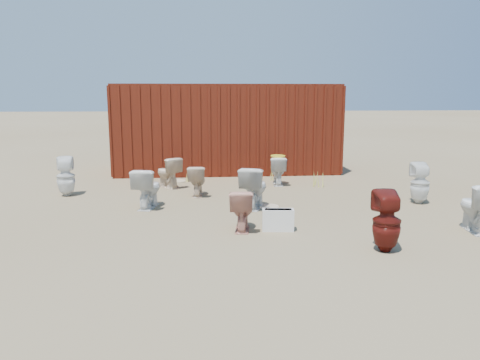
{
  "coord_description": "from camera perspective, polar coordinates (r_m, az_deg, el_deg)",
  "views": [
    {
      "loc": [
        -0.73,
        -8.03,
        2.16
      ],
      "look_at": [
        0.0,
        0.6,
        0.55
      ],
      "focal_mm": 35.0,
      "sensor_mm": 36.0,
      "label": 1
    }
  ],
  "objects": [
    {
      "name": "weed_clump_a",
      "position": [
        11.57,
        -12.22,
        0.28
      ],
      "size": [
        0.36,
        0.36,
        0.3
      ],
      "primitive_type": "cone",
      "color": "#C9C950",
      "rests_on": "ground"
    },
    {
      "name": "shipping_container",
      "position": [
        13.29,
        -1.68,
        6.38
      ],
      "size": [
        6.0,
        2.4,
        2.4
      ],
      "primitive_type": "cube",
      "color": "#531E0D",
      "rests_on": "ground"
    },
    {
      "name": "loose_tank",
      "position": [
        7.49,
        4.65,
        -4.87
      ],
      "size": [
        0.52,
        0.25,
        0.35
      ],
      "primitive_type": "cube",
      "rotation": [
        0.0,
        0.0,
        -0.11
      ],
      "color": "silver",
      "rests_on": "ground"
    },
    {
      "name": "toilet_back_yellowlid",
      "position": [
        11.21,
        4.62,
        1.15
      ],
      "size": [
        0.44,
        0.7,
        0.68
      ],
      "primitive_type": "imported",
      "rotation": [
        0.0,
        0.0,
        3.05
      ],
      "color": "white",
      "rests_on": "ground"
    },
    {
      "name": "toilet_back_beige_left",
      "position": [
        10.93,
        -8.78,
        0.91
      ],
      "size": [
        0.73,
        0.8,
        0.71
      ],
      "primitive_type": "imported",
      "rotation": [
        0.0,
        0.0,
        3.74
      ],
      "color": "beige",
      "rests_on": "ground"
    },
    {
      "name": "weed_clump_f",
      "position": [
        9.26,
        16.78,
        -2.58
      ],
      "size": [
        0.28,
        0.28,
        0.26
      ],
      "primitive_type": "cone",
      "color": "#C9C950",
      "rests_on": "ground"
    },
    {
      "name": "weed_clump_b",
      "position": [
        10.81,
        2.56,
        -0.32
      ],
      "size": [
        0.32,
        0.32,
        0.26
      ],
      "primitive_type": "cone",
      "color": "#C9C950",
      "rests_on": "ground"
    },
    {
      "name": "weed_clump_c",
      "position": [
        11.15,
        9.29,
        0.14
      ],
      "size": [
        0.36,
        0.36,
        0.35
      ],
      "primitive_type": "cone",
      "color": "#C9C950",
      "rests_on": "ground"
    },
    {
      "name": "toilet_front_pink",
      "position": [
        7.48,
        0.23,
        -3.61
      ],
      "size": [
        0.46,
        0.7,
        0.67
      ],
      "primitive_type": "imported",
      "rotation": [
        0.0,
        0.0,
        3.01
      ],
      "color": "tan",
      "rests_on": "ground"
    },
    {
      "name": "yellow_lid",
      "position": [
        11.16,
        4.65,
        2.93
      ],
      "size": [
        0.34,
        0.43,
        0.02
      ],
      "primitive_type": "ellipsoid",
      "color": "gold",
      "rests_on": "toilet_back_yellowlid"
    },
    {
      "name": "weed_clump_d",
      "position": [
        11.72,
        -6.37,
        0.42
      ],
      "size": [
        0.3,
        0.3,
        0.23
      ],
      "primitive_type": "cone",
      "color": "#C9C950",
      "rests_on": "ground"
    },
    {
      "name": "loose_lid_far",
      "position": [
        11.75,
        -7.58,
        -0.1
      ],
      "size": [
        0.55,
        0.59,
        0.02
      ],
      "primitive_type": "ellipsoid",
      "rotation": [
        0.0,
        0.0,
        0.52
      ],
      "color": "beige",
      "rests_on": "ground"
    },
    {
      "name": "toilet_front_maroon",
      "position": [
        6.75,
        17.44,
        -4.85
      ],
      "size": [
        0.41,
        0.42,
        0.85
      ],
      "primitive_type": "imported",
      "rotation": [
        0.0,
        0.0,
        3.07
      ],
      "color": "#5A150F",
      "rests_on": "ground"
    },
    {
      "name": "toilet_front_a",
      "position": [
        9.08,
        -11.21,
        -0.97
      ],
      "size": [
        0.58,
        0.83,
        0.77
      ],
      "primitive_type": "imported",
      "rotation": [
        0.0,
        0.0,
        2.92
      ],
      "color": "white",
      "rests_on": "ground"
    },
    {
      "name": "ground",
      "position": [
        8.35,
        0.35,
        -4.46
      ],
      "size": [
        100.0,
        100.0,
        0.0
      ],
      "primitive_type": "plane",
      "color": "brown",
      "rests_on": "ground"
    },
    {
      "name": "toilet_back_e",
      "position": [
        9.91,
        21.09,
        -0.37
      ],
      "size": [
        0.41,
        0.42,
        0.82
      ],
      "primitive_type": "imported",
      "rotation": [
        0.0,
        0.0,
        3.02
      ],
      "color": "white",
      "rests_on": "ground"
    },
    {
      "name": "weed_clump_e",
      "position": [
        11.86,
        4.44,
        0.74
      ],
      "size": [
        0.34,
        0.34,
        0.3
      ],
      "primitive_type": "cone",
      "color": "#C9C950",
      "rests_on": "ground"
    },
    {
      "name": "toilet_back_a",
      "position": [
        10.59,
        -20.48,
        0.4
      ],
      "size": [
        0.46,
        0.47,
        0.84
      ],
      "primitive_type": "imported",
      "rotation": [
        0.0,
        0.0,
        3.38
      ],
      "color": "white",
      "rests_on": "ground"
    },
    {
      "name": "toilet_back_beige_right",
      "position": [
        10.0,
        -5.25,
        -0.08
      ],
      "size": [
        0.41,
        0.67,
        0.66
      ],
      "primitive_type": "imported",
      "rotation": [
        0.0,
        0.0,
        3.07
      ],
      "color": "beige",
      "rests_on": "ground"
    },
    {
      "name": "toilet_front_e",
      "position": [
        8.27,
        26.94,
        -2.95
      ],
      "size": [
        0.53,
        0.82,
        0.79
      ],
      "primitive_type": "imported",
      "rotation": [
        0.0,
        0.0,
        3.02
      ],
      "color": "white",
      "rests_on": "ground"
    },
    {
      "name": "loose_lid_near",
      "position": [
        8.99,
        3.53,
        -3.32
      ],
      "size": [
        0.54,
        0.6,
        0.02
      ],
      "primitive_type": "ellipsoid",
      "rotation": [
        0.0,
        0.0,
        -0.38
      ],
      "color": "#C2AD8D",
      "rests_on": "ground"
    },
    {
      "name": "toilet_front_c",
      "position": [
        8.89,
        1.74,
        -0.89
      ],
      "size": [
        0.69,
        0.89,
        0.8
      ],
      "primitive_type": "imported",
      "rotation": [
        0.0,
        0.0,
        2.8
      ],
      "color": "silver",
      "rests_on": "ground"
    }
  ]
}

